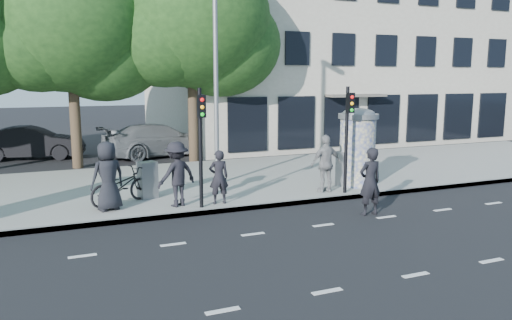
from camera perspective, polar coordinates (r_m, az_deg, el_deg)
name	(u,v)px	position (r m, az deg, el deg)	size (l,w,h in m)	color
ground	(277,253)	(11.26, 2.36, -10.52)	(120.00, 120.00, 0.00)	black
sidewalk	(189,183)	(18.06, -7.65, -2.65)	(40.00, 8.00, 0.15)	gray
curb	(225,210)	(14.38, -3.59, -5.74)	(40.00, 0.10, 0.16)	slate
lane_dash_near	(327,291)	(9.45, 8.13, -14.65)	(32.00, 0.12, 0.01)	silver
lane_dash_far	(253,234)	(12.47, -0.36, -8.48)	(32.00, 0.12, 0.01)	silver
ad_column_right	(357,145)	(17.40, 11.52, 1.67)	(1.36, 1.36, 2.65)	beige
traffic_pole_near	(201,135)	(14.02, -6.33, 2.81)	(0.22, 0.31, 3.40)	black
traffic_pole_far	(348,129)	(16.02, 10.43, 3.54)	(0.22, 0.31, 3.40)	black
street_lamp	(216,48)	(17.08, -4.58, 12.64)	(0.25, 0.93, 8.00)	slate
tree_near_left	(69,22)	(22.42, -20.55, 14.59)	(6.80, 6.80, 8.97)	#38281C
tree_center	(191,20)	(22.82, -7.43, 15.62)	(7.00, 7.00, 9.30)	#38281C
building	(316,44)	(33.92, 6.85, 13.07)	(20.30, 15.85, 12.00)	#AFA593
ped_a	(108,176)	(14.46, -16.58, -1.77)	(0.95, 0.62, 1.95)	black
ped_b	(219,177)	(14.66, -4.28, -1.95)	(0.58, 0.38, 1.60)	black
ped_d	(177,174)	(14.50, -9.04, -1.60)	(1.21, 0.70, 1.88)	black
ped_e	(326,164)	(16.22, 8.00, -0.41)	(1.09, 0.62, 1.87)	gray
man_road	(370,181)	(14.31, 12.91, -2.41)	(0.70, 0.46, 1.92)	black
bicycle	(121,186)	(15.17, -15.23, -2.90)	(2.02, 0.70, 1.06)	black
cabinet_left	(148,180)	(15.67, -12.29, -2.25)	(0.54, 0.39, 1.13)	slate
cabinet_right	(346,168)	(17.41, 10.20, -0.93)	(0.57, 0.41, 1.19)	gray
car_mid	(32,143)	(25.79, -24.26, 1.81)	(4.68, 1.63, 1.54)	black
car_right	(159,140)	(24.77, -11.07, 2.25)	(5.49, 2.23, 1.59)	slate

